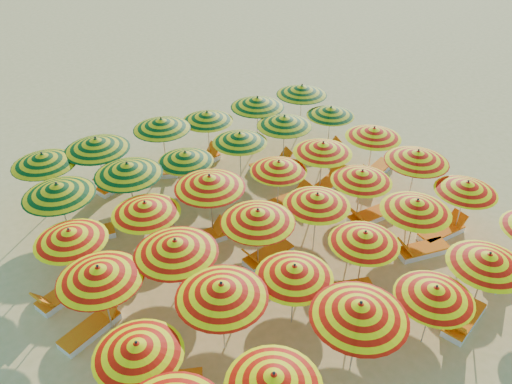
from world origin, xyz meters
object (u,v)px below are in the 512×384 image
umbrella_19 (145,208)px  umbrella_30 (43,159)px  umbrella_1 (274,380)px  umbrella_15 (317,200)px  umbrella_4 (488,260)px  lounger_13 (329,183)px  umbrella_20 (210,182)px  lounger_16 (271,165)px  umbrella_29 (331,111)px  umbrella_35 (302,90)px  umbrella_24 (58,190)px  lounger_5 (422,250)px  umbrella_21 (279,166)px  lounger_10 (64,294)px  umbrella_32 (161,124)px  umbrella_34 (257,102)px  umbrella_25 (128,169)px  lounger_4 (343,291)px  beachgoer_a (162,223)px  lounger_11 (202,238)px  umbrella_33 (207,116)px  lounger_20 (202,160)px  beachgoer_b (168,223)px  lounger_6 (442,232)px  lounger_2 (510,278)px  lounger_7 (91,328)px  umbrella_16 (362,176)px  umbrella_13 (176,246)px  umbrella_28 (284,121)px  umbrella_9 (365,237)px  umbrella_17 (417,156)px  lounger_18 (117,184)px  lounger_14 (377,170)px  umbrella_23 (374,133)px  lounger_15 (87,235)px  umbrella_10 (417,206)px  umbrella_22 (323,148)px  umbrella_26 (185,157)px  umbrella_7 (221,290)px  umbrella_8 (294,271)px  lounger_17 (320,152)px  umbrella_27 (240,138)px  lounger_8 (267,255)px  lounger_3 (166,384)px  umbrella_11 (467,187)px  umbrella_14 (258,216)px

umbrella_19 → umbrella_30: size_ratio=0.96×
umbrella_1 → umbrella_15: (4.69, 4.48, 0.02)m
umbrella_4 → lounger_13: umbrella_4 is taller
umbrella_20 → lounger_16: bearing=31.1°
umbrella_29 → umbrella_35: umbrella_35 is taller
umbrella_24 → lounger_5: size_ratio=1.62×
umbrella_21 → lounger_10: (-7.70, -0.20, -1.70)m
umbrella_32 → lounger_10: (-5.45, -4.90, -1.93)m
umbrella_34 → lounger_5: umbrella_34 is taller
umbrella_25 → lounger_4: bearing=-60.6°
umbrella_34 → umbrella_4: bearing=-90.3°
umbrella_15 → beachgoer_a: (-3.95, 3.07, -1.25)m
umbrella_19 → umbrella_32: umbrella_32 is taller
lounger_11 → lounger_5: bearing=-31.1°
umbrella_33 → lounger_13: 5.55m
lounger_10 → lounger_20: bearing=-166.7°
beachgoer_b → lounger_6: bearing=159.2°
lounger_2 → lounger_7: same height
umbrella_16 → lounger_4: bearing=-137.9°
umbrella_13 → umbrella_28: (6.84, 4.63, -0.09)m
lounger_7 → umbrella_9: bearing=-40.4°
umbrella_17 → lounger_7: bearing=177.6°
umbrella_4 → lounger_18: size_ratio=1.51×
umbrella_25 → lounger_14: umbrella_25 is taller
lounger_4 → lounger_7: same height
umbrella_23 → lounger_15: 10.99m
umbrella_10 → umbrella_32: bearing=115.5°
umbrella_22 → umbrella_26: (-4.33, 2.33, -0.15)m
umbrella_7 → umbrella_8: bearing=-6.7°
lounger_5 → lounger_17: (1.22, 6.72, 0.00)m
umbrella_24 → umbrella_30: umbrella_24 is taller
lounger_14 → lounger_15: 11.34m
umbrella_22 → lounger_2: 7.31m
umbrella_19 → lounger_17: bearing=14.0°
umbrella_13 → umbrella_27: umbrella_13 is taller
umbrella_24 → umbrella_34: 9.00m
umbrella_9 → lounger_8: 3.41m
umbrella_8 → lounger_3: 4.17m
beachgoer_a → umbrella_15: bearing=117.0°
umbrella_33 → lounger_17: (4.10, -2.35, -1.79)m
umbrella_11 → umbrella_23: bearing=90.9°
umbrella_21 → umbrella_24: 7.19m
umbrella_28 → lounger_4: (-2.71, -6.90, -1.89)m
umbrella_15 → umbrella_19: same height
umbrella_28 → lounger_16: size_ratio=1.38×
lounger_6 → lounger_8: size_ratio=0.98×
lounger_11 → lounger_14: size_ratio=0.98×
umbrella_23 → lounger_8: umbrella_23 is taller
umbrella_26 → lounger_7: (-5.02, -4.18, -1.70)m
umbrella_14 → umbrella_33: 7.08m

